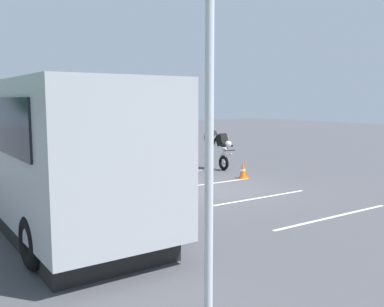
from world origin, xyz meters
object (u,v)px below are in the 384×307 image
Objects in this scene: spectator_right at (131,161)px; stunt_motorcycle at (219,145)px; parked_motorcycle_dark at (101,175)px; traffic_cone at (243,170)px; spectator_centre at (133,164)px; spectator_far_left at (162,171)px; parked_motorcycle_silver at (165,209)px; flagpole at (208,12)px; spectator_left at (147,166)px; tour_bus at (41,150)px.

stunt_motorcycle is (1.97, -5.09, 0.01)m from spectator_right.
parked_motorcycle_dark is 3.24× the size of traffic_cone.
spectator_far_left is at bearing 179.27° from spectator_centre.
traffic_cone is (-1.11, -5.09, -0.18)m from parked_motorcycle_dark.
traffic_cone is at bearing -81.88° from spectator_centre.
parked_motorcycle_silver is 1.00× the size of parked_motorcycle_dark.
flagpole is 12.50m from traffic_cone.
parked_motorcycle_dark is at bearing 6.86° from spectator_left.
tour_bus is at bearing 64.79° from spectator_far_left.
spectator_centre is 0.24× the size of flagpole.
spectator_far_left reaches higher than spectator_centre.
tour_bus is at bearing 33.17° from parked_motorcycle_silver.
tour_bus is at bearing 131.27° from parked_motorcycle_dark.
tour_bus is 5.53× the size of spectator_left.
flagpole reaches higher than tour_bus.
parked_motorcycle_dark is (4.94, -0.64, 0.00)m from parked_motorcycle_silver.
stunt_motorcycle reaches higher than spectator_right.
spectator_left is at bearing -21.14° from parked_motorcycle_silver.
spectator_right is at bearing 111.17° from stunt_motorcycle.
spectator_centre is 6.17m from stunt_motorcycle.
spectator_left is (-0.34, -2.76, -0.60)m from tour_bus.
tour_bus is 7.74m from traffic_cone.
spectator_centre is at bearing -0.73° from spectator_far_left.
tour_bus is 5.53× the size of spectator_centre.
flagpole is (-4.91, 2.56, 3.13)m from parked_motorcycle_silver.
spectator_left reaches higher than parked_motorcycle_silver.
spectator_far_left is 1.61m from spectator_centre.
stunt_motorcycle is at bearing -79.60° from parked_motorcycle_dark.
spectator_far_left reaches higher than traffic_cone.
parked_motorcycle_dark is (3.42, 0.21, -0.58)m from spectator_far_left.
tour_bus is 3.01m from spectator_far_left.
parked_motorcycle_silver is at bearing -146.83° from tour_bus.
traffic_cone is (2.31, -4.88, -0.76)m from spectator_far_left.
traffic_cone is (8.74, -8.30, -3.31)m from flagpole.
spectator_far_left is 1.84m from parked_motorcycle_silver.
spectator_far_left reaches higher than parked_motorcycle_dark.
spectator_left is (0.92, -0.09, -0.01)m from spectator_far_left.
parked_motorcycle_dark is at bearing -48.73° from tour_bus.
tour_bus is 3.52m from parked_motorcycle_silver.
traffic_cone is (-0.18, -4.48, -0.69)m from spectator_right.
tour_bus is 2.84m from spectator_left.
spectator_left is 0.70m from spectator_centre.
parked_motorcycle_dark is at bearing 77.71° from traffic_cone.
spectator_centre is (1.61, -0.02, -0.02)m from spectator_far_left.
spectator_right is at bearing -23.23° from spectator_centre.
spectator_right is 1.22m from parked_motorcycle_dark.
traffic_cone is at bearing -102.29° from parked_motorcycle_dark.
stunt_motorcycle reaches higher than parked_motorcycle_dark.
stunt_motorcycle is (3.54, -5.40, -0.04)m from spectator_left.
spectator_far_left is 2.52m from spectator_right.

